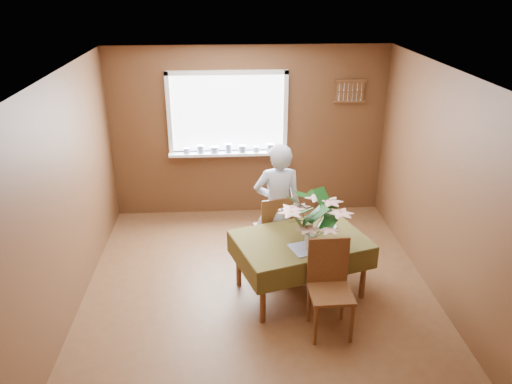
{
  "coord_description": "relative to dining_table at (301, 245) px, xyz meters",
  "views": [
    {
      "loc": [
        -0.34,
        -4.75,
        3.37
      ],
      "look_at": [
        0.0,
        0.55,
        1.05
      ],
      "focal_mm": 35.0,
      "sensor_mm": 36.0,
      "label": 1
    }
  ],
  "objects": [
    {
      "name": "wall_back",
      "position": [
        -0.47,
        2.19,
        0.64
      ],
      "size": [
        4.0,
        0.0,
        4.0
      ],
      "primitive_type": "plane",
      "rotation": [
        1.57,
        0.0,
        0.0
      ],
      "color": "brown",
      "rests_on": "floor"
    },
    {
      "name": "wall_left",
      "position": [
        -2.47,
        -0.06,
        0.64
      ],
      "size": [
        0.0,
        4.5,
        4.5
      ],
      "primitive_type": "plane",
      "rotation": [
        1.57,
        0.0,
        1.57
      ],
      "color": "brown",
      "rests_on": "floor"
    },
    {
      "name": "window_assembly",
      "position": [
        -0.77,
        2.13,
        0.74
      ],
      "size": [
        1.72,
        0.2,
        1.22
      ],
      "color": "white",
      "rests_on": "wall_back"
    },
    {
      "name": "ceiling",
      "position": [
        -0.47,
        -0.06,
        1.89
      ],
      "size": [
        4.5,
        4.5,
        0.0
      ],
      "primitive_type": "plane",
      "rotation": [
        3.14,
        0.0,
        0.0
      ],
      "color": "white",
      "rests_on": "wall_back"
    },
    {
      "name": "dining_table",
      "position": [
        0.0,
        0.0,
        0.0
      ],
      "size": [
        1.64,
        1.35,
        0.69
      ],
      "rotation": [
        0.0,
        0.0,
        0.31
      ],
      "color": "brown",
      "rests_on": "floor"
    },
    {
      "name": "chair_near",
      "position": [
        0.2,
        -0.65,
        -0.07
      ],
      "size": [
        0.43,
        0.43,
        0.98
      ],
      "rotation": [
        0.0,
        0.0,
        0.02
      ],
      "color": "brown",
      "rests_on": "floor"
    },
    {
      "name": "wall_right",
      "position": [
        1.53,
        -0.06,
        0.64
      ],
      "size": [
        0.0,
        4.5,
        4.5
      ],
      "primitive_type": "plane",
      "rotation": [
        1.57,
        0.0,
        -1.57
      ],
      "color": "brown",
      "rests_on": "floor"
    },
    {
      "name": "floor",
      "position": [
        -0.47,
        -0.06,
        -0.61
      ],
      "size": [
        4.5,
        4.5,
        0.0
      ],
      "primitive_type": "plane",
      "color": "brown",
      "rests_on": "ground"
    },
    {
      "name": "chair_far",
      "position": [
        -0.23,
        0.62,
        -0.09
      ],
      "size": [
        0.48,
        0.48,
        0.93
      ],
      "rotation": [
        0.0,
        0.0,
        3.36
      ],
      "color": "brown",
      "rests_on": "floor"
    },
    {
      "name": "seated_woman",
      "position": [
        -0.2,
        0.62,
        0.19
      ],
      "size": [
        0.6,
        0.42,
        1.59
      ],
      "primitive_type": "imported",
      "rotation": [
        0.0,
        0.0,
        3.2
      ],
      "color": "white",
      "rests_on": "floor"
    },
    {
      "name": "side_plate",
      "position": [
        0.34,
        0.25,
        0.09
      ],
      "size": [
        0.31,
        0.31,
        0.01
      ],
      "primitive_type": "cylinder",
      "rotation": [
        0.0,
        0.0,
        0.54
      ],
      "color": "white",
      "rests_on": "dining_table"
    },
    {
      "name": "flower_bouquet",
      "position": [
        0.07,
        -0.19,
        0.43
      ],
      "size": [
        0.63,
        0.63,
        0.54
      ],
      "rotation": [
        0.0,
        0.0,
        -0.37
      ],
      "color": "white",
      "rests_on": "dining_table"
    },
    {
      "name": "wall_front",
      "position": [
        -0.47,
        -2.31,
        0.64
      ],
      "size": [
        4.0,
        0.0,
        4.0
      ],
      "primitive_type": "plane",
      "rotation": [
        -1.57,
        0.0,
        0.0
      ],
      "color": "brown",
      "rests_on": "floor"
    },
    {
      "name": "table_knife",
      "position": [
        0.24,
        -0.17,
        0.09
      ],
      "size": [
        0.07,
        0.23,
        0.0
      ],
      "primitive_type": "cube",
      "rotation": [
        0.0,
        0.0,
        0.23
      ],
      "color": "silver",
      "rests_on": "dining_table"
    },
    {
      "name": "spoon_rack",
      "position": [
        0.98,
        2.15,
        1.24
      ],
      "size": [
        0.44,
        0.05,
        0.33
      ],
      "color": "brown",
      "rests_on": "wall_back"
    }
  ]
}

